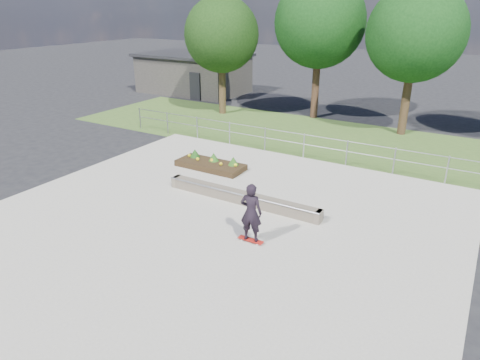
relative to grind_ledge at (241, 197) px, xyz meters
name	(u,v)px	position (x,y,z in m)	size (l,w,h in m)	color
ground	(211,226)	(-0.02, -1.88, -0.26)	(120.00, 120.00, 0.00)	black
grass_verge	(329,139)	(-0.02, 9.12, -0.25)	(30.00, 8.00, 0.02)	#365120
concrete_slab	(211,225)	(-0.02, -1.88, -0.23)	(15.00, 15.00, 0.06)	#9D988B
fence	(304,143)	(-0.02, 5.62, 0.51)	(20.06, 0.06, 1.20)	gray
building	(194,73)	(-14.02, 16.11, 1.25)	(8.40, 5.40, 3.00)	#2F2D2A
tree_far_left	(221,35)	(-8.02, 11.12, 4.59)	(4.55, 4.55, 7.15)	#362615
tree_mid_left	(320,23)	(-2.52, 13.12, 5.34)	(5.25, 5.25, 8.25)	#331E14
tree_mid_right	(416,33)	(2.98, 12.12, 4.97)	(4.90, 4.90, 7.70)	#332214
grind_ledge	(241,197)	(0.00, 0.00, 0.00)	(6.00, 0.44, 0.43)	brown
planter_bed	(211,164)	(-2.91, 2.35, -0.02)	(3.00, 1.20, 0.61)	black
skateboarder	(251,213)	(1.64, -2.19, 0.77)	(0.80, 0.53, 1.87)	white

